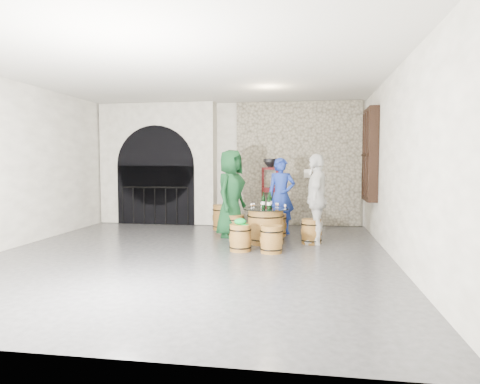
% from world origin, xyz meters
% --- Properties ---
extents(ground, '(8.00, 8.00, 0.00)m').
position_xyz_m(ground, '(0.00, 0.00, 0.00)').
color(ground, '#303033').
rests_on(ground, ground).
extents(wall_back, '(8.00, 0.00, 8.00)m').
position_xyz_m(wall_back, '(0.00, 4.00, 1.60)').
color(wall_back, silver).
rests_on(wall_back, ground).
extents(wall_front, '(8.00, 0.00, 8.00)m').
position_xyz_m(wall_front, '(0.00, -4.00, 1.60)').
color(wall_front, silver).
rests_on(wall_front, ground).
extents(wall_left, '(0.00, 8.00, 8.00)m').
position_xyz_m(wall_left, '(-3.50, 0.00, 1.60)').
color(wall_left, silver).
rests_on(wall_left, ground).
extents(wall_right, '(0.00, 8.00, 8.00)m').
position_xyz_m(wall_right, '(3.50, 0.00, 1.60)').
color(wall_right, silver).
rests_on(wall_right, ground).
extents(ceiling, '(8.00, 8.00, 0.00)m').
position_xyz_m(ceiling, '(0.00, 0.00, 3.20)').
color(ceiling, beige).
rests_on(ceiling, wall_back).
extents(stone_facing_panel, '(3.20, 0.12, 3.18)m').
position_xyz_m(stone_facing_panel, '(1.80, 3.94, 1.60)').
color(stone_facing_panel, '#A29981').
rests_on(stone_facing_panel, ground).
extents(arched_opening, '(3.10, 0.60, 3.19)m').
position_xyz_m(arched_opening, '(-1.90, 3.74, 1.58)').
color(arched_opening, silver).
rests_on(arched_opening, ground).
extents(shuttered_window, '(0.23, 1.10, 2.00)m').
position_xyz_m(shuttered_window, '(3.38, 2.40, 1.80)').
color(shuttered_window, black).
rests_on(shuttered_window, wall_right).
extents(barrel_table, '(0.92, 0.92, 0.71)m').
position_xyz_m(barrel_table, '(1.23, 1.29, 0.35)').
color(barrel_table, olive).
rests_on(barrel_table, ground).
extents(barrel_stool_left, '(0.42, 0.42, 0.50)m').
position_xyz_m(barrel_stool_left, '(0.50, 1.85, 0.25)').
color(barrel_stool_left, olive).
rests_on(barrel_stool_left, ground).
extents(barrel_stool_far, '(0.42, 0.42, 0.50)m').
position_xyz_m(barrel_stool_far, '(1.40, 2.19, 0.25)').
color(barrel_stool_far, olive).
rests_on(barrel_stool_far, ground).
extents(barrel_stool_right, '(0.42, 0.42, 0.50)m').
position_xyz_m(barrel_stool_right, '(2.14, 1.38, 0.25)').
color(barrel_stool_right, olive).
rests_on(barrel_stool_right, ground).
extents(barrel_stool_near_right, '(0.42, 0.42, 0.50)m').
position_xyz_m(barrel_stool_near_right, '(1.42, 0.39, 0.25)').
color(barrel_stool_near_right, olive).
rests_on(barrel_stool_near_right, ground).
extents(barrel_stool_near_left, '(0.42, 0.42, 0.50)m').
position_xyz_m(barrel_stool_near_left, '(0.84, 0.46, 0.25)').
color(barrel_stool_near_left, olive).
rests_on(barrel_stool_near_left, ground).
extents(green_cap, '(0.26, 0.22, 0.12)m').
position_xyz_m(green_cap, '(0.84, 0.46, 0.55)').
color(green_cap, '#0C852C').
rests_on(green_cap, barrel_stool_near_left).
extents(person_green, '(0.85, 1.07, 1.91)m').
position_xyz_m(person_green, '(0.40, 1.94, 0.95)').
color(person_green, '#103B1C').
rests_on(person_green, ground).
extents(person_blue, '(0.71, 0.54, 1.74)m').
position_xyz_m(person_blue, '(1.46, 2.52, 0.87)').
color(person_blue, '#1B3397').
rests_on(person_blue, ground).
extents(person_white, '(0.59, 1.11, 1.81)m').
position_xyz_m(person_white, '(2.24, 1.39, 0.90)').
color(person_white, silver).
rests_on(person_white, ground).
extents(wine_bottle_left, '(0.08, 0.08, 0.32)m').
position_xyz_m(wine_bottle_left, '(1.17, 1.34, 0.84)').
color(wine_bottle_left, black).
rests_on(wine_bottle_left, barrel_table).
extents(wine_bottle_center, '(0.08, 0.08, 0.32)m').
position_xyz_m(wine_bottle_center, '(1.29, 1.24, 0.84)').
color(wine_bottle_center, black).
rests_on(wine_bottle_center, barrel_table).
extents(wine_bottle_right, '(0.08, 0.08, 0.32)m').
position_xyz_m(wine_bottle_right, '(1.30, 1.48, 0.84)').
color(wine_bottle_right, black).
rests_on(wine_bottle_right, barrel_table).
extents(tasting_glass_a, '(0.05, 0.05, 0.10)m').
position_xyz_m(tasting_glass_a, '(0.94, 1.25, 0.76)').
color(tasting_glass_a, '#C06B25').
rests_on(tasting_glass_a, barrel_table).
extents(tasting_glass_b, '(0.05, 0.05, 0.10)m').
position_xyz_m(tasting_glass_b, '(1.46, 1.44, 0.76)').
color(tasting_glass_b, '#C06B25').
rests_on(tasting_glass_b, barrel_table).
extents(tasting_glass_c, '(0.05, 0.05, 0.10)m').
position_xyz_m(tasting_glass_c, '(1.11, 1.52, 0.76)').
color(tasting_glass_c, '#C06B25').
rests_on(tasting_glass_c, barrel_table).
extents(tasting_glass_d, '(0.05, 0.05, 0.10)m').
position_xyz_m(tasting_glass_d, '(1.42, 1.49, 0.76)').
color(tasting_glass_d, '#C06B25').
rests_on(tasting_glass_d, barrel_table).
extents(tasting_glass_e, '(0.05, 0.05, 0.10)m').
position_xyz_m(tasting_glass_e, '(1.62, 1.17, 0.76)').
color(tasting_glass_e, '#C06B25').
rests_on(tasting_glass_e, barrel_table).
extents(tasting_glass_f, '(0.05, 0.05, 0.10)m').
position_xyz_m(tasting_glass_f, '(0.98, 1.33, 0.76)').
color(tasting_glass_f, '#C06B25').
rests_on(tasting_glass_f, barrel_table).
extents(side_barrel, '(0.46, 0.46, 0.61)m').
position_xyz_m(side_barrel, '(0.01, 2.84, 0.30)').
color(side_barrel, olive).
rests_on(side_barrel, ground).
extents(corking_press, '(0.73, 0.43, 1.72)m').
position_xyz_m(corking_press, '(1.10, 3.70, 1.00)').
color(corking_press, '#510D0D').
rests_on(corking_press, ground).
extents(control_box, '(0.18, 0.10, 0.22)m').
position_xyz_m(control_box, '(2.05, 3.86, 1.35)').
color(control_box, silver).
rests_on(control_box, wall_back).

